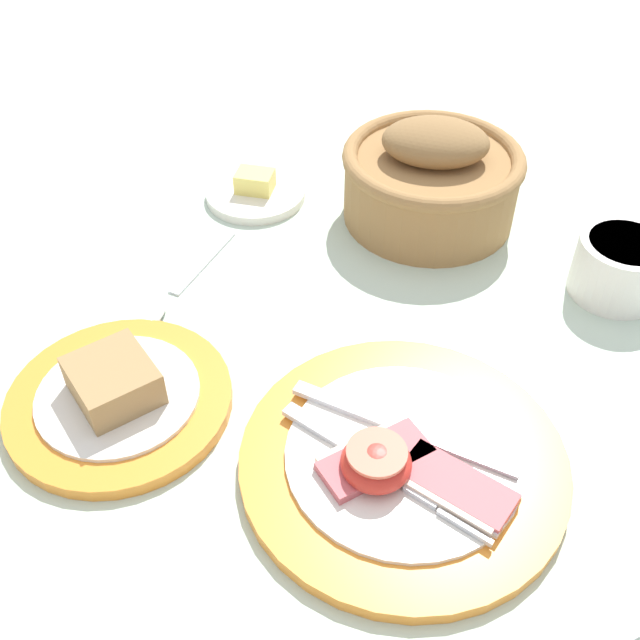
# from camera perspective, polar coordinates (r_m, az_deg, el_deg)

# --- Properties ---
(ground_plane) EXTENTS (3.00, 3.00, 0.00)m
(ground_plane) POSITION_cam_1_polar(r_m,az_deg,el_deg) (0.61, 1.85, -7.71)
(ground_plane) COLOR #B7CCB7
(breakfast_plate) EXTENTS (0.25, 0.25, 0.04)m
(breakfast_plate) POSITION_cam_1_polar(r_m,az_deg,el_deg) (0.57, 6.22, -10.62)
(breakfast_plate) COLOR orange
(breakfast_plate) RESTS_ON ground_plane
(bread_plate) EXTENTS (0.18, 0.18, 0.05)m
(bread_plate) POSITION_cam_1_polar(r_m,az_deg,el_deg) (0.63, -15.13, -5.62)
(bread_plate) COLOR orange
(bread_plate) RESTS_ON ground_plane
(sugar_cup) EXTENTS (0.09, 0.09, 0.06)m
(sugar_cup) POSITION_cam_1_polar(r_m,az_deg,el_deg) (0.75, 21.92, 3.89)
(sugar_cup) COLOR white
(sugar_cup) RESTS_ON ground_plane
(bread_basket) EXTENTS (0.19, 0.19, 0.11)m
(bread_basket) POSITION_cam_1_polar(r_m,az_deg,el_deg) (0.80, 8.48, 10.66)
(bread_basket) COLOR olive
(bread_basket) RESTS_ON ground_plane
(butter_dish) EXTENTS (0.11, 0.11, 0.03)m
(butter_dish) POSITION_cam_1_polar(r_m,az_deg,el_deg) (0.85, -4.93, 9.74)
(butter_dish) COLOR silver
(butter_dish) RESTS_ON ground_plane
(teaspoon_by_saucer) EXTENTS (0.03, 0.19, 0.01)m
(teaspoon_by_saucer) POSITION_cam_1_polar(r_m,az_deg,el_deg) (0.71, -12.16, 1.08)
(teaspoon_by_saucer) COLOR silver
(teaspoon_by_saucer) RESTS_ON ground_plane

